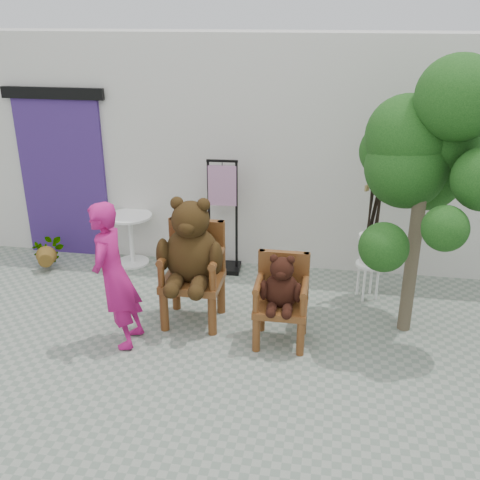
{
  "coord_description": "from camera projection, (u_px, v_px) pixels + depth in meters",
  "views": [
    {
      "loc": [
        0.62,
        -4.36,
        3.26
      ],
      "look_at": [
        -0.3,
        1.15,
        0.95
      ],
      "focal_mm": 42.0,
      "sensor_mm": 36.0,
      "label": 1
    }
  ],
  "objects": [
    {
      "name": "cafe_table",
      "position": [
        131.0,
        233.0,
        7.59
      ],
      "size": [
        0.6,
        0.6,
        0.7
      ],
      "rotation": [
        0.0,
        0.0,
        -0.19
      ],
      "color": "white",
      "rests_on": "ground"
    },
    {
      "name": "back_wall",
      "position": [
        286.0,
        149.0,
        7.57
      ],
      "size": [
        9.0,
        1.0,
        3.0
      ],
      "primitive_type": "cube",
      "color": "silver",
      "rests_on": "ground"
    },
    {
      "name": "chair_small",
      "position": [
        282.0,
        291.0,
        5.73
      ],
      "size": [
        0.54,
        0.54,
        1.0
      ],
      "color": "#512B11",
      "rests_on": "ground"
    },
    {
      "name": "doorway",
      "position": [
        63.0,
        174.0,
        7.68
      ],
      "size": [
        1.4,
        0.11,
        2.33
      ],
      "color": "#3A2165",
      "rests_on": "ground"
    },
    {
      "name": "stool_bucket",
      "position": [
        371.0,
        249.0,
        6.6
      ],
      "size": [
        0.32,
        0.32,
        1.45
      ],
      "rotation": [
        0.0,
        0.0,
        0.39
      ],
      "color": "white",
      "rests_on": "ground"
    },
    {
      "name": "chair_big",
      "position": [
        192.0,
        254.0,
        6.03
      ],
      "size": [
        0.72,
        0.76,
        1.45
      ],
      "color": "#512B11",
      "rests_on": "ground"
    },
    {
      "name": "ground_plane",
      "position": [
        252.0,
        380.0,
        5.31
      ],
      "size": [
        60.0,
        60.0,
        0.0
      ],
      "primitive_type": "plane",
      "color": "gray",
      "rests_on": "ground"
    },
    {
      "name": "person",
      "position": [
        114.0,
        276.0,
        5.64
      ],
      "size": [
        0.37,
        0.56,
        1.53
      ],
      "primitive_type": "imported",
      "rotation": [
        0.0,
        0.0,
        -1.58
      ],
      "color": "#AD1566",
      "rests_on": "ground"
    },
    {
      "name": "potted_plant",
      "position": [
        48.0,
        251.0,
        7.56
      ],
      "size": [
        0.52,
        0.5,
        0.46
      ],
      "primitive_type": "imported",
      "rotation": [
        0.0,
        0.0,
        0.42
      ],
      "color": "black",
      "rests_on": "ground"
    },
    {
      "name": "tree",
      "position": [
        426.0,
        153.0,
        5.6
      ],
      "size": [
        1.43,
        1.53,
        2.9
      ],
      "rotation": [
        0.0,
        0.0,
        0.26
      ],
      "color": "#413727",
      "rests_on": "ground"
    },
    {
      "name": "display_stand",
      "position": [
        223.0,
        229.0,
        7.34
      ],
      "size": [
        0.47,
        0.37,
        1.51
      ],
      "rotation": [
        0.0,
        0.0,
        0.05
      ],
      "color": "black",
      "rests_on": "ground"
    }
  ]
}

